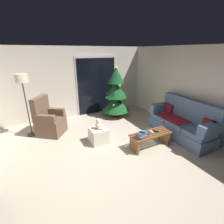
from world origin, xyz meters
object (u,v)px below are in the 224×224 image
at_px(ottoman, 99,135).
at_px(book_stack, 142,135).
at_px(remote_graphite, 148,133).
at_px(armchair, 49,121).
at_px(coffee_table, 150,138).
at_px(christmas_tree, 116,94).
at_px(remote_silver, 143,133).
at_px(cell_phone, 142,132).
at_px(remote_black, 156,131).
at_px(teddy_bear_cream, 99,125).
at_px(remote_white, 152,132).
at_px(couch, 183,123).
at_px(floor_lamp, 23,84).

bearing_deg(ottoman, book_stack, -49.72).
distance_m(remote_graphite, armchair, 2.85).
bearing_deg(coffee_table, christmas_tree, 83.85).
height_order(remote_silver, ottoman, remote_silver).
bearing_deg(christmas_tree, cell_phone, -104.00).
relative_size(remote_black, teddy_bear_cream, 0.55).
relative_size(remote_black, christmas_tree, 0.08).
distance_m(coffee_table, teddy_bear_cream, 1.38).
bearing_deg(armchair, remote_silver, -43.46).
relative_size(remote_graphite, ottoman, 0.35).
xyz_separation_m(remote_black, book_stack, (-0.51, -0.07, 0.05)).
xyz_separation_m(book_stack, christmas_tree, (0.59, 2.36, 0.39)).
distance_m(remote_white, remote_silver, 0.25).
bearing_deg(remote_silver, christmas_tree, 24.64).
relative_size(couch, remote_black, 12.61).
height_order(book_stack, ottoman, book_stack).
xyz_separation_m(remote_silver, christmas_tree, (0.43, 2.24, 0.45)).
xyz_separation_m(remote_white, cell_phone, (-0.40, -0.11, 0.13)).
relative_size(remote_graphite, remote_silver, 1.00).
distance_m(cell_phone, teddy_bear_cream, 1.15).
bearing_deg(remote_black, remote_silver, 141.26).
bearing_deg(remote_graphite, book_stack, 41.45).
bearing_deg(coffee_table, teddy_bear_cream, 143.07).
bearing_deg(floor_lamp, remote_graphite, -38.60).
bearing_deg(floor_lamp, cell_phone, -43.28).
bearing_deg(book_stack, christmas_tree, 76.00).
distance_m(remote_white, book_stack, 0.42).
xyz_separation_m(couch, teddy_bear_cream, (-2.27, 0.79, 0.13)).
bearing_deg(floor_lamp, teddy_bear_cream, -39.40).
relative_size(coffee_table, christmas_tree, 0.58).
bearing_deg(remote_black, ottoman, 117.71).
distance_m(coffee_table, ottoman, 1.37).
bearing_deg(christmas_tree, ottoman, -132.14).
bearing_deg(cell_phone, couch, -26.52).
bearing_deg(armchair, remote_graphite, -42.21).
distance_m(christmas_tree, teddy_bear_cream, 2.02).
height_order(couch, cell_phone, couch).
height_order(remote_black, remote_silver, same).
relative_size(floor_lamp, teddy_bear_cream, 6.25).
xyz_separation_m(couch, floor_lamp, (-3.87, 2.11, 1.11)).
distance_m(couch, remote_silver, 1.37).
xyz_separation_m(couch, coffee_table, (-1.19, -0.02, -0.14)).
bearing_deg(remote_graphite, couch, -159.54).
bearing_deg(cell_phone, armchair, 101.94).
relative_size(couch, christmas_tree, 1.03).
xyz_separation_m(remote_silver, armchair, (-1.99, 1.89, 0.00)).
bearing_deg(remote_black, armchair, 110.89).
distance_m(remote_black, cell_phone, 0.53).
distance_m(floor_lamp, teddy_bear_cream, 2.29).
bearing_deg(remote_graphite, floor_lamp, -17.45).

